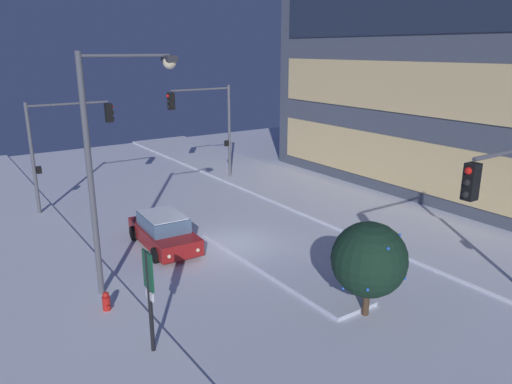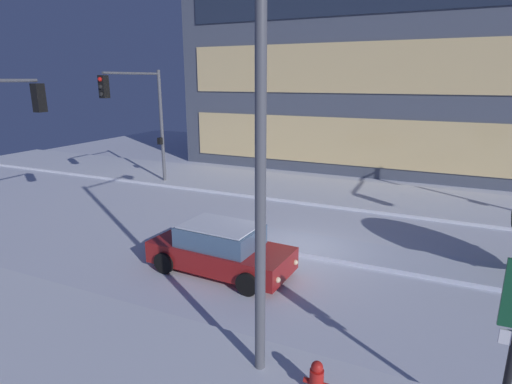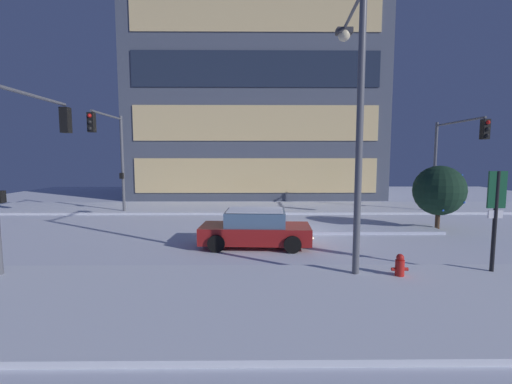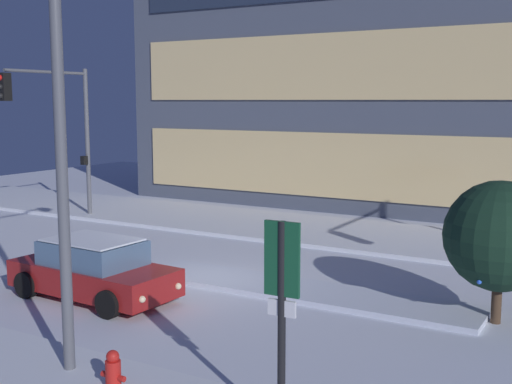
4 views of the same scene
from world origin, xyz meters
TOP-DOWN VIEW (x-y plane):
  - ground at (0.00, 0.00)m, footprint 52.00×52.00m
  - curb_strip_near at (0.00, -7.85)m, footprint 52.00×5.20m
  - curb_strip_far at (0.00, 7.85)m, footprint 52.00×5.20m
  - median_strip at (2.60, 0.50)m, footprint 9.00×1.80m
  - car_near at (-1.71, -2.41)m, footprint 4.51×2.22m
  - traffic_light_corner_near_left at (-9.23, -4.34)m, footprint 0.32×4.43m
  - traffic_light_corner_far_left at (-10.07, 4.40)m, footprint 0.32×4.38m
  - street_lamp_arched at (1.29, -5.25)m, footprint 0.61×3.20m
  - fire_hydrant at (2.44, -6.29)m, footprint 0.48×0.26m
  - parking_info_sign at (5.39, -5.91)m, footprint 0.55×0.12m
  - decorated_tree_median at (7.25, 0.65)m, footprint 2.42×2.42m

SIDE VIEW (x-z plane):
  - ground at x=0.00m, z-range 0.00..0.00m
  - curb_strip_near at x=0.00m, z-range 0.00..0.14m
  - curb_strip_far at x=0.00m, z-range 0.00..0.14m
  - median_strip at x=2.60m, z-range 0.00..0.14m
  - fire_hydrant at x=2.44m, z-range -0.02..0.77m
  - car_near at x=-1.71m, z-range -0.04..1.46m
  - decorated_tree_median at x=7.25m, z-range 0.37..3.53m
  - parking_info_sign at x=5.39m, z-range 0.45..3.60m
  - traffic_light_corner_near_left at x=-9.23m, z-range 1.10..6.92m
  - traffic_light_corner_far_left at x=-10.07m, z-range 1.14..7.28m
  - street_lamp_arched at x=1.29m, z-range 1.22..9.49m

